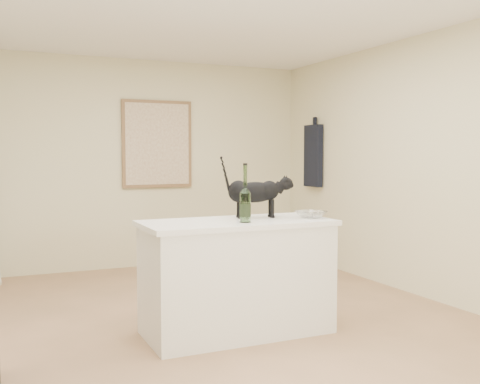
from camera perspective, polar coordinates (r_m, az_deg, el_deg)
floor at (r=4.77m, az=-2.45°, el=-13.49°), size 5.50×5.50×0.00m
ceiling at (r=4.70m, az=-2.55°, el=18.37°), size 5.50×5.50×0.00m
wall_back at (r=7.18m, az=-10.72°, el=2.81°), size 4.50×0.00×4.50m
wall_right at (r=5.78m, az=18.69°, el=2.44°), size 0.00×5.50×5.50m
island_base at (r=4.52m, az=-0.32°, el=-8.83°), size 1.44×0.67×0.86m
island_top at (r=4.44m, az=-0.32°, el=-3.15°), size 1.50×0.70×0.04m
artwork_frame at (r=7.23m, az=-8.37°, el=4.82°), size 0.90×0.03×1.10m
artwork_canvas at (r=7.21m, az=-8.33°, el=4.83°), size 0.82×0.00×1.02m
hanging_garment at (r=7.38m, az=7.41°, el=3.65°), size 0.08×0.34×0.80m
black_cat at (r=4.61m, az=1.47°, el=-0.30°), size 0.56×0.27×0.38m
wine_bottle at (r=4.29m, az=0.53°, el=-0.45°), size 0.09×0.09×0.40m
glass_bowl at (r=4.65m, az=7.22°, el=-2.26°), size 0.30×0.30×0.06m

